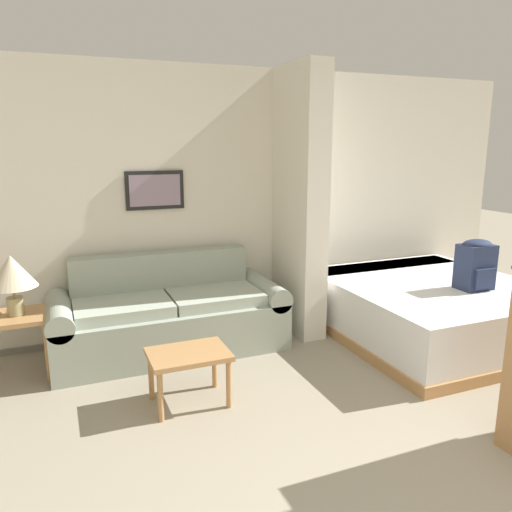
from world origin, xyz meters
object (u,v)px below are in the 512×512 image
at_px(bed, 430,308).
at_px(backpack, 476,263).
at_px(table_lamp, 12,273).
at_px(couch, 169,316).
at_px(coffee_table, 189,360).

height_order(bed, backpack, backpack).
xyz_separation_m(table_lamp, bed, (3.72, -0.55, -0.59)).
bearing_deg(couch, coffee_table, -94.84).
xyz_separation_m(coffee_table, backpack, (2.75, 0.08, 0.45)).
xyz_separation_m(coffee_table, table_lamp, (-1.16, 0.96, 0.53)).
bearing_deg(table_lamp, backpack, -12.70).
bearing_deg(coffee_table, couch, 85.16).
bearing_deg(backpack, bed, 120.35).
distance_m(coffee_table, table_lamp, 1.59).
height_order(coffee_table, backpack, backpack).
relative_size(coffee_table, bed, 0.28).
bearing_deg(coffee_table, backpack, 1.57).
xyz_separation_m(couch, bed, (2.47, -0.64, -0.04)).
bearing_deg(table_lamp, couch, 3.83).
bearing_deg(couch, backpack, -19.92).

